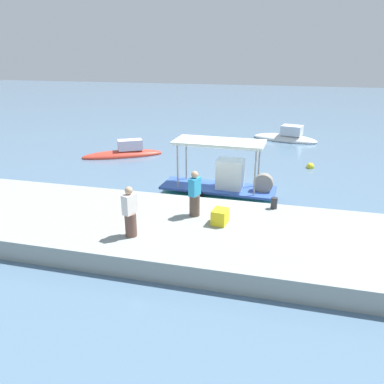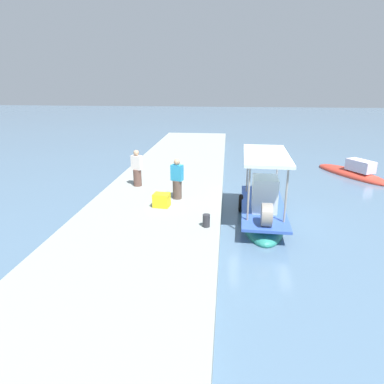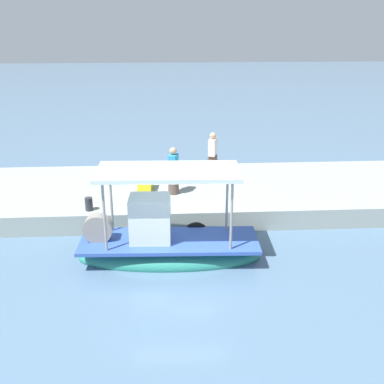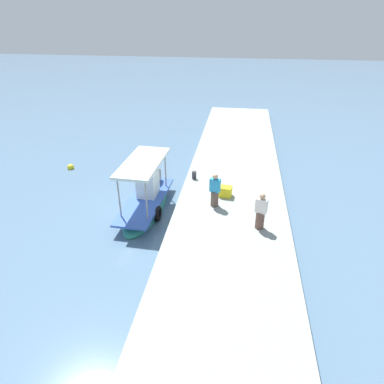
# 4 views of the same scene
# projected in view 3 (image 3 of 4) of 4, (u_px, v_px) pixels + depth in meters

# --- Properties ---
(ground_plane) EXTENTS (120.00, 120.00, 0.00)m
(ground_plane) POSITION_uv_depth(u_px,v_px,m) (178.00, 259.00, 13.14)
(ground_plane) COLOR slate
(dock_quay) EXTENTS (36.00, 5.15, 0.67)m
(dock_quay) POSITION_uv_depth(u_px,v_px,m) (174.00, 194.00, 16.96)
(dock_quay) COLOR #96A09A
(dock_quay) RESTS_ON ground_plane
(main_fishing_boat) EXTENTS (5.17, 1.83, 2.96)m
(main_fishing_boat) POSITION_uv_depth(u_px,v_px,m) (166.00, 243.00, 13.01)
(main_fishing_boat) COLOR teal
(main_fishing_boat) RESTS_ON ground_plane
(fisherman_near_bollard) EXTENTS (0.46, 0.52, 1.64)m
(fisherman_near_bollard) POSITION_uv_depth(u_px,v_px,m) (213.00, 156.00, 17.83)
(fisherman_near_bollard) COLOR brown
(fisherman_near_bollard) RESTS_ON dock_quay
(fisherman_by_crate) EXTENTS (0.45, 0.52, 1.63)m
(fisherman_by_crate) POSITION_uv_depth(u_px,v_px,m) (173.00, 173.00, 15.85)
(fisherman_by_crate) COLOR brown
(fisherman_by_crate) RESTS_ON dock_quay
(mooring_bollard) EXTENTS (0.24, 0.24, 0.42)m
(mooring_bollard) POSITION_uv_depth(u_px,v_px,m) (89.00, 204.00, 14.63)
(mooring_bollard) COLOR #2D2D33
(mooring_bollard) RESTS_ON dock_quay
(cargo_crate) EXTENTS (0.54, 0.64, 0.51)m
(cargo_crate) POSITION_uv_depth(u_px,v_px,m) (145.00, 183.00, 16.39)
(cargo_crate) COLOR yellow
(cargo_crate) RESTS_ON dock_quay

